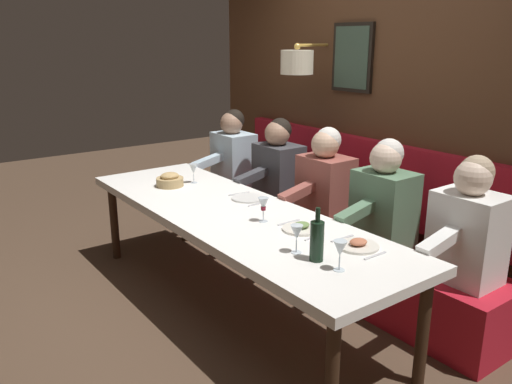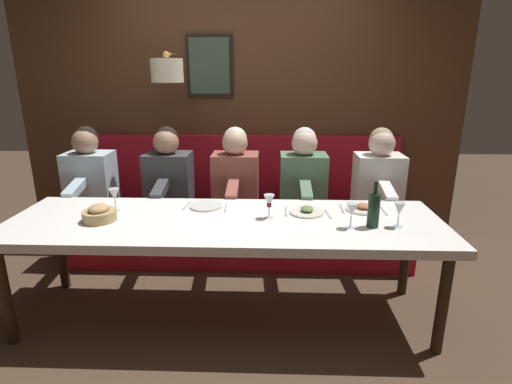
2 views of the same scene
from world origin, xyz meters
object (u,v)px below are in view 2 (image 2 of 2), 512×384
diner_far (168,175)px  wine_glass_0 (352,210)px  bread_bowl (99,214)px  wine_bottle (374,210)px  diner_nearest (378,177)px  wine_glass_3 (269,202)px  diner_farthest (90,174)px  diner_middle (235,176)px  wine_glass_1 (114,195)px  wine_glass_2 (399,209)px  diner_near (303,176)px  dining_table (225,227)px

diner_far → wine_glass_0: (-1.00, -1.41, 0.04)m
wine_glass_0 → bread_bowl: wine_glass_0 is taller
wine_bottle → diner_nearest: bearing=-16.0°
wine_glass_0 → bread_bowl: bearing=87.7°
diner_nearest → wine_glass_3: 1.26m
diner_far → diner_farthest: same height
diner_nearest → bread_bowl: (-0.93, 2.07, -0.03)m
diner_middle → diner_farthest: same height
diner_nearest → wine_glass_3: diner_nearest is taller
wine_glass_3 → diner_farthest: bearing=62.3°
wine_bottle → wine_glass_1: bearing=81.9°
wine_glass_2 → wine_glass_3: bearing=80.8°
wine_glass_0 → diner_nearest: bearing=-23.0°
diner_middle → wine_glass_2: 1.49m
diner_near → wine_glass_2: bearing=-151.3°
wine_glass_1 → wine_glass_3: 1.10m
wine_glass_2 → wine_glass_1: bearing=82.9°
diner_nearest → diner_middle: size_ratio=1.00×
diner_near → diner_farthest: 1.89m
diner_near → diner_middle: bearing=90.0°
wine_glass_1 → diner_nearest: bearing=-70.3°
diner_farthest → bread_bowl: size_ratio=3.60×
diner_far → diner_farthest: size_ratio=1.00×
wine_glass_1 → wine_bottle: size_ratio=0.55×
diner_middle → wine_glass_2: bearing=-130.8°
diner_near → wine_bottle: bearing=-159.4°
diner_farthest → wine_glass_1: bearing=-145.5°
diner_nearest → diner_near: 0.65m
wine_glass_0 → wine_glass_1: same height
wine_glass_2 → bread_bowl: 1.96m
wine_glass_3 → diner_middle: bearing=19.7°
diner_farthest → wine_bottle: (-0.98, -2.26, 0.04)m
diner_middle → bread_bowl: (-0.93, 0.83, -0.03)m
dining_table → diner_far: diner_far is taller
dining_table → diner_near: 1.07m
diner_nearest → diner_farthest: same height
diner_nearest → diner_far: size_ratio=1.00×
diner_nearest → bread_bowl: diner_nearest is taller
wine_glass_2 → diner_nearest: bearing=-7.0°
dining_table → wine_glass_3: size_ratio=17.81×
diner_near → diner_farthest: bearing=90.0°
bread_bowl → wine_glass_0: bearing=-92.3°
diner_far → diner_farthest: (0.00, 0.71, 0.00)m
diner_near → wine_bottle: diner_near is taller
wine_glass_0 → wine_glass_1: bearing=80.5°
diner_middle → wine_bottle: (-0.98, -0.96, 0.04)m
diner_middle → wine_bottle: 1.38m
diner_far → wine_glass_1: bearing=164.4°
diner_middle → wine_glass_1: 1.08m
wine_glass_1 → bread_bowl: 0.22m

